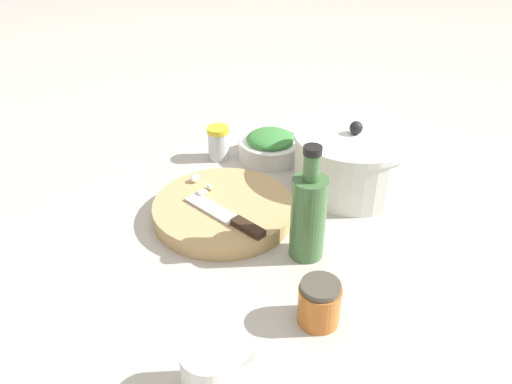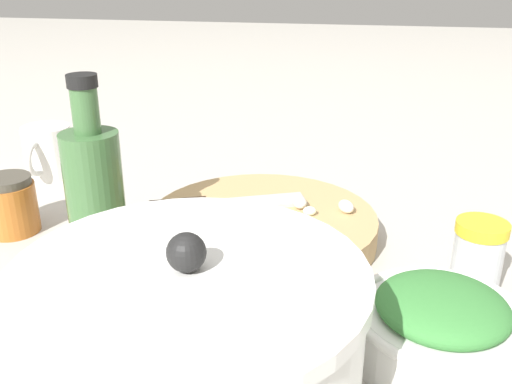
{
  "view_description": "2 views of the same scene",
  "coord_description": "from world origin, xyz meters",
  "px_view_note": "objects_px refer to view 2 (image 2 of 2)",
  "views": [
    {
      "loc": [
        0.75,
        -0.33,
        0.59
      ],
      "look_at": [
        0.0,
        -0.0,
        0.07
      ],
      "focal_mm": 35.0,
      "sensor_mm": 36.0,
      "label": 1
    },
    {
      "loc": [
        -0.15,
        0.57,
        0.33
      ],
      "look_at": [
        -0.03,
        -0.03,
        0.08
      ],
      "focal_mm": 40.0,
      "sensor_mm": 36.0,
      "label": 2
    }
  ],
  "objects_px": {
    "chef_knife": "(219,204)",
    "garlic_cloves": "(322,206)",
    "coffee_mug": "(48,152)",
    "stock_pot": "(191,345)",
    "cutting_board": "(262,227)",
    "herb_bowl": "(440,325)",
    "spice_jar": "(477,258)",
    "oil_bottle": "(95,195)",
    "honey_jar": "(10,205)"
  },
  "relations": [
    {
      "from": "honey_jar",
      "to": "stock_pot",
      "type": "bearing_deg",
      "value": 140.62
    },
    {
      "from": "chef_knife",
      "to": "herb_bowl",
      "type": "xyz_separation_m",
      "value": [
        -0.25,
        0.2,
        -0.01
      ]
    },
    {
      "from": "cutting_board",
      "to": "spice_jar",
      "type": "distance_m",
      "value": 0.25
    },
    {
      "from": "spice_jar",
      "to": "stock_pot",
      "type": "bearing_deg",
      "value": 42.85
    },
    {
      "from": "garlic_cloves",
      "to": "chef_knife",
      "type": "bearing_deg",
      "value": 6.53
    },
    {
      "from": "spice_jar",
      "to": "garlic_cloves",
      "type": "bearing_deg",
      "value": -31.24
    },
    {
      "from": "spice_jar",
      "to": "oil_bottle",
      "type": "relative_size",
      "value": 0.37
    },
    {
      "from": "oil_bottle",
      "to": "chef_knife",
      "type": "bearing_deg",
      "value": -136.06
    },
    {
      "from": "chef_knife",
      "to": "spice_jar",
      "type": "bearing_deg",
      "value": 50.79
    },
    {
      "from": "herb_bowl",
      "to": "oil_bottle",
      "type": "bearing_deg",
      "value": -14.89
    },
    {
      "from": "spice_jar",
      "to": "oil_bottle",
      "type": "height_order",
      "value": "oil_bottle"
    },
    {
      "from": "herb_bowl",
      "to": "honey_jar",
      "type": "distance_m",
      "value": 0.53
    },
    {
      "from": "spice_jar",
      "to": "oil_bottle",
      "type": "distance_m",
      "value": 0.41
    },
    {
      "from": "honey_jar",
      "to": "stock_pot",
      "type": "xyz_separation_m",
      "value": [
        -0.32,
        0.26,
        0.03
      ]
    },
    {
      "from": "chef_knife",
      "to": "garlic_cloves",
      "type": "height_order",
      "value": "garlic_cloves"
    },
    {
      "from": "herb_bowl",
      "to": "coffee_mug",
      "type": "distance_m",
      "value": 0.66
    },
    {
      "from": "cutting_board",
      "to": "honey_jar",
      "type": "bearing_deg",
      "value": 6.58
    },
    {
      "from": "stock_pot",
      "to": "chef_knife",
      "type": "bearing_deg",
      "value": -79.37
    },
    {
      "from": "garlic_cloves",
      "to": "honey_jar",
      "type": "xyz_separation_m",
      "value": [
        0.39,
        0.06,
        -0.0
      ]
    },
    {
      "from": "cutting_board",
      "to": "herb_bowl",
      "type": "xyz_separation_m",
      "value": [
        -0.19,
        0.19,
        0.02
      ]
    },
    {
      "from": "spice_jar",
      "to": "herb_bowl",
      "type": "bearing_deg",
      "value": 67.27
    },
    {
      "from": "garlic_cloves",
      "to": "honey_jar",
      "type": "relative_size",
      "value": 1.09
    },
    {
      "from": "garlic_cloves",
      "to": "stock_pot",
      "type": "height_order",
      "value": "stock_pot"
    },
    {
      "from": "herb_bowl",
      "to": "spice_jar",
      "type": "relative_size",
      "value": 1.9
    },
    {
      "from": "chef_knife",
      "to": "oil_bottle",
      "type": "relative_size",
      "value": 0.88
    },
    {
      "from": "herb_bowl",
      "to": "oil_bottle",
      "type": "relative_size",
      "value": 0.71
    },
    {
      "from": "coffee_mug",
      "to": "stock_pot",
      "type": "height_order",
      "value": "stock_pot"
    },
    {
      "from": "garlic_cloves",
      "to": "coffee_mug",
      "type": "bearing_deg",
      "value": -16.31
    },
    {
      "from": "coffee_mug",
      "to": "honey_jar",
      "type": "xyz_separation_m",
      "value": [
        -0.06,
        0.19,
        -0.0
      ]
    },
    {
      "from": "herb_bowl",
      "to": "oil_bottle",
      "type": "xyz_separation_m",
      "value": [
        0.36,
        -0.1,
        0.05
      ]
    },
    {
      "from": "stock_pot",
      "to": "cutting_board",
      "type": "bearing_deg",
      "value": -89.93
    },
    {
      "from": "chef_knife",
      "to": "spice_jar",
      "type": "xyz_separation_m",
      "value": [
        -0.3,
        0.09,
        0.0
      ]
    },
    {
      "from": "chef_knife",
      "to": "oil_bottle",
      "type": "xyz_separation_m",
      "value": [
        0.11,
        0.11,
        0.05
      ]
    },
    {
      "from": "honey_jar",
      "to": "oil_bottle",
      "type": "relative_size",
      "value": 0.34
    },
    {
      "from": "cutting_board",
      "to": "honey_jar",
      "type": "height_order",
      "value": "honey_jar"
    },
    {
      "from": "chef_knife",
      "to": "stock_pot",
      "type": "height_order",
      "value": "stock_pot"
    },
    {
      "from": "coffee_mug",
      "to": "oil_bottle",
      "type": "height_order",
      "value": "oil_bottle"
    },
    {
      "from": "oil_bottle",
      "to": "honey_jar",
      "type": "bearing_deg",
      "value": -21.82
    },
    {
      "from": "chef_knife",
      "to": "honey_jar",
      "type": "height_order",
      "value": "honey_jar"
    },
    {
      "from": "honey_jar",
      "to": "oil_bottle",
      "type": "height_order",
      "value": "oil_bottle"
    },
    {
      "from": "herb_bowl",
      "to": "cutting_board",
      "type": "bearing_deg",
      "value": -45.24
    },
    {
      "from": "cutting_board",
      "to": "chef_knife",
      "type": "xyz_separation_m",
      "value": [
        0.06,
        -0.01,
        0.02
      ]
    },
    {
      "from": "spice_jar",
      "to": "coffee_mug",
      "type": "height_order",
      "value": "same"
    },
    {
      "from": "chef_knife",
      "to": "coffee_mug",
      "type": "height_order",
      "value": "coffee_mug"
    },
    {
      "from": "cutting_board",
      "to": "herb_bowl",
      "type": "height_order",
      "value": "herb_bowl"
    },
    {
      "from": "garlic_cloves",
      "to": "coffee_mug",
      "type": "xyz_separation_m",
      "value": [
        0.45,
        -0.13,
        -0.0
      ]
    },
    {
      "from": "spice_jar",
      "to": "chef_knife",
      "type": "bearing_deg",
      "value": -16.37
    },
    {
      "from": "garlic_cloves",
      "to": "oil_bottle",
      "type": "distance_m",
      "value": 0.27
    },
    {
      "from": "chef_knife",
      "to": "coffee_mug",
      "type": "relative_size",
      "value": 1.81
    },
    {
      "from": "oil_bottle",
      "to": "stock_pot",
      "type": "height_order",
      "value": "oil_bottle"
    }
  ]
}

